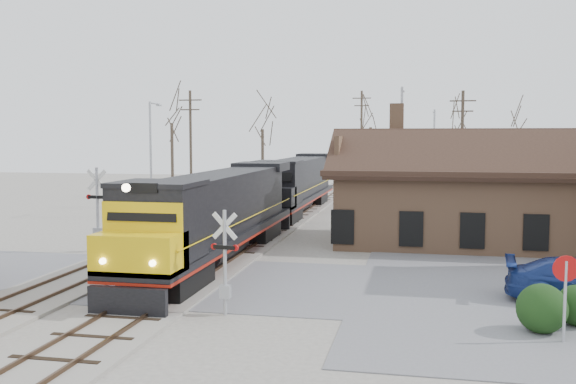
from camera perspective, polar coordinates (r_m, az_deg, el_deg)
name	(u,v)px	position (r m, az deg, el deg)	size (l,w,h in m)	color
ground	(188,281)	(27.23, -8.88, -7.79)	(140.00, 140.00, 0.00)	#A39E93
road	(188,280)	(27.23, -8.88, -7.76)	(60.00, 9.00, 0.03)	slate
track_main	(270,228)	(41.37, -1.59, -3.25)	(3.40, 90.00, 0.24)	#A39E93
track_siding	(204,226)	(42.61, -7.50, -3.05)	(3.40, 90.00, 0.24)	#A39E93
depot	(467,201)	(37.13, 15.62, -0.74)	(15.20, 9.31, 7.90)	#9E7151
locomotive_lead	(215,215)	(30.24, -6.51, -2.03)	(2.96, 19.85, 4.41)	black
locomotive_trailing	(296,184)	(49.67, 0.72, 0.74)	(2.96, 19.85, 4.17)	black
crossbuck_near	(225,265)	(21.63, -5.63, -6.49)	(1.01, 0.29, 3.55)	#A5A8AD
crossbuck_far	(98,213)	(34.62, -16.57, -1.78)	(1.25, 0.33, 4.39)	#A5A8AD
do_not_enter_sign	(566,283)	(20.31, 23.44, -7.47)	(0.77, 0.13, 2.58)	#A5A8AD
hedge_a	(542,309)	(21.28, 21.63, -9.61)	(1.52, 1.52, 1.52)	black
streetlight_a	(152,152)	(48.70, -12.04, 3.47)	(0.25, 2.04, 8.53)	#A5A8AD
streetlight_b	(401,147)	(45.10, 10.03, 3.93)	(0.25, 2.04, 9.36)	#A5A8AD
streetlight_c	(434,149)	(62.16, 12.84, 3.74)	(0.25, 2.04, 8.49)	#A5A8AD
utility_pole_a	(191,146)	(54.73, -8.64, 4.02)	(2.00, 0.24, 9.81)	#382D23
utility_pole_b	(361,139)	(70.14, 6.54, 4.69)	(2.00, 0.24, 10.88)	#382D23
utility_pole_c	(462,149)	(52.17, 15.19, 3.71)	(2.00, 0.24, 9.54)	#382D23
tree_a	(172,111)	(63.99, -10.31, 7.12)	(4.85, 4.85, 11.88)	#382D23
tree_b	(262,118)	(66.31, -2.29, 6.55)	(4.47, 4.47, 10.96)	#382D23
tree_c	(371,117)	(73.60, 7.36, 6.63)	(4.67, 4.67, 11.45)	#382D23
tree_d	(462,119)	(67.55, 15.20, 6.30)	(4.44, 4.44, 10.88)	#382D23
tree_e	(522,127)	(66.50, 20.04, 5.47)	(3.96, 3.96, 9.71)	#382D23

